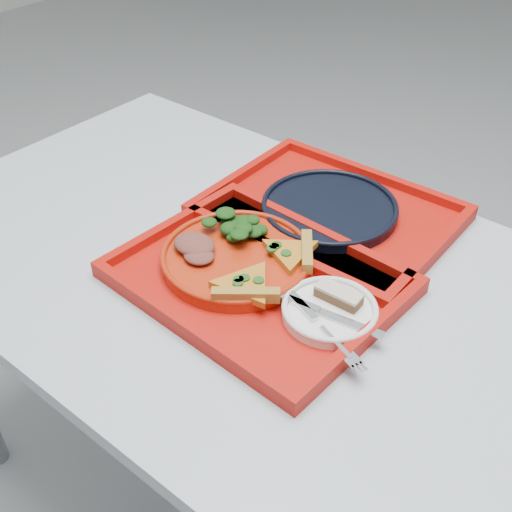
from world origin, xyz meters
name	(u,v)px	position (x,y,z in m)	size (l,w,h in m)	color
table	(305,327)	(0.00, 0.00, 0.68)	(1.60, 0.80, 0.75)	#9FA7B2
tray_main	(258,281)	(-0.08, -0.03, 0.76)	(0.45, 0.35, 0.01)	#AC1009
tray_far	(329,216)	(-0.10, 0.21, 0.76)	(0.45, 0.35, 0.01)	#AC1009
dinner_plate	(237,259)	(-0.14, -0.02, 0.77)	(0.26, 0.26, 0.02)	#AE240B
side_plate	(330,313)	(0.06, -0.03, 0.77)	(0.15, 0.15, 0.01)	white
navy_plate	(329,210)	(-0.10, 0.21, 0.77)	(0.26, 0.26, 0.02)	black
pizza_slice_a	(246,283)	(-0.07, -0.08, 0.79)	(0.12, 0.11, 0.02)	gold
pizza_slice_b	(290,251)	(-0.06, 0.04, 0.79)	(0.11, 0.10, 0.02)	gold
salad_heap	(235,222)	(-0.18, 0.03, 0.80)	(0.09, 0.08, 0.04)	black
meat_portion	(194,244)	(-0.20, -0.06, 0.79)	(0.08, 0.06, 0.02)	brown
dessert_bar	(339,295)	(0.06, 0.00, 0.79)	(0.08, 0.03, 0.02)	#4E341A
knife	(328,314)	(0.07, -0.04, 0.78)	(0.18, 0.02, 0.01)	silver
fork	(321,326)	(0.08, -0.07, 0.78)	(0.18, 0.02, 0.01)	silver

